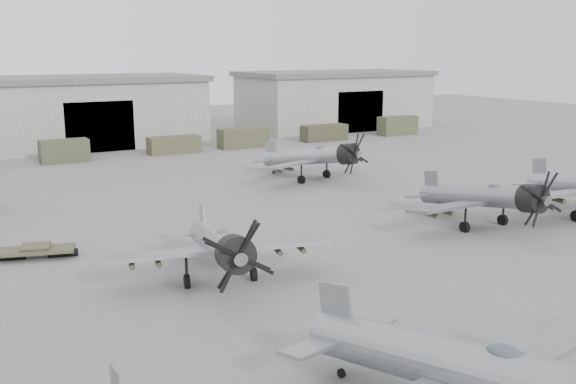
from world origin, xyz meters
name	(u,v)px	position (x,y,z in m)	size (l,w,h in m)	color
ground	(405,311)	(0.00, 0.00, 0.00)	(220.00, 220.00, 0.00)	#62625F
hangar_center	(86,111)	(0.00, 61.96, 4.37)	(29.00, 14.80, 8.70)	#AFB0A4
hangar_right	(334,99)	(38.00, 61.96, 4.37)	(29.00, 14.80, 8.70)	#AFB0A4
support_truck_3	(64,151)	(-5.25, 50.00, 1.23)	(5.05, 2.20, 2.45)	#41472F
support_truck_4	(174,145)	(7.22, 50.00, 0.99)	(6.14, 2.20, 1.98)	#4B4A31
support_truck_5	(244,138)	(16.31, 50.00, 1.21)	(6.38, 2.20, 2.43)	#48482F
support_truck_6	(324,133)	(28.30, 50.00, 1.07)	(6.38, 2.20, 2.14)	#3D3D28
support_truck_7	(398,126)	(40.86, 50.00, 1.31)	(5.83, 2.20, 2.63)	#464B31
aircraft_near_1	(483,375)	(-5.00, -9.31, 2.50)	(13.85, 12.47, 5.50)	gray
aircraft_mid_1	(221,245)	(-5.92, 7.48, 2.12)	(11.74, 10.57, 4.67)	#94969C
aircraft_mid_2	(487,197)	(13.99, 8.20, 2.20)	(11.99, 10.79, 4.83)	gray
aircraft_far_1	(316,157)	(12.82, 27.86, 2.26)	(12.37, 11.14, 4.97)	gray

